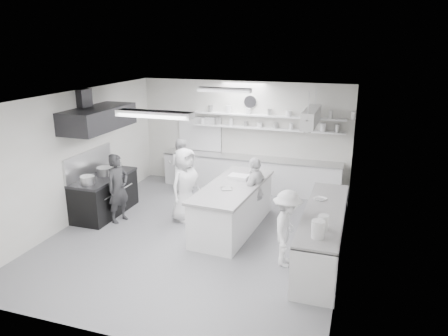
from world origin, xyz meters
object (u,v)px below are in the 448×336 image
(stove, at_px, (105,196))
(cook_stove, at_px, (118,188))
(back_counter, at_px, (250,174))
(prep_island, at_px, (233,208))
(right_counter, at_px, (323,235))
(cook_back, at_px, (180,165))

(stove, distance_m, cook_stove, 0.73)
(back_counter, height_order, cook_stove, cook_stove)
(stove, bearing_deg, prep_island, 2.57)
(stove, xyz_separation_m, cook_stove, (0.57, -0.28, 0.36))
(right_counter, relative_size, cook_stove, 2.04)
(prep_island, height_order, cook_back, cook_back)
(cook_back, bearing_deg, back_counter, -164.08)
(back_counter, bearing_deg, prep_island, -83.48)
(right_counter, height_order, cook_back, cook_back)
(back_counter, bearing_deg, right_counter, -55.35)
(cook_stove, relative_size, cook_back, 1.08)
(back_counter, relative_size, cook_back, 3.35)
(back_counter, distance_m, right_counter, 4.13)
(back_counter, distance_m, prep_island, 2.67)
(stove, height_order, cook_stove, cook_stove)
(back_counter, height_order, right_counter, right_counter)
(stove, xyz_separation_m, prep_island, (3.20, 0.14, 0.04))
(back_counter, xyz_separation_m, prep_island, (0.30, -2.66, 0.03))
(prep_island, height_order, cook_stove, cook_stove)
(right_counter, relative_size, prep_island, 1.24)
(prep_island, xyz_separation_m, cook_back, (-2.12, 1.95, 0.25))
(stove, height_order, prep_island, prep_island)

